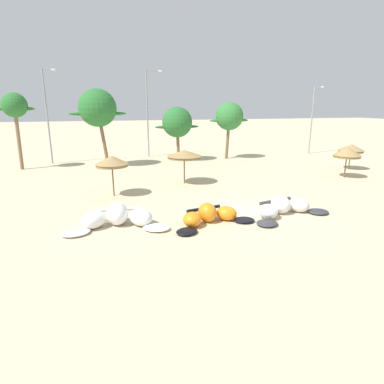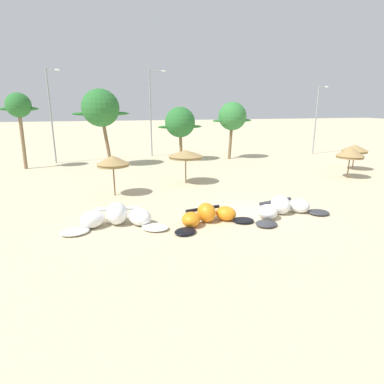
# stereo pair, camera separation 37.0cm
# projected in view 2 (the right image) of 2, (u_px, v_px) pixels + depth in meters

# --- Properties ---
(ground_plane) EXTENTS (260.00, 260.00, 0.00)m
(ground_plane) POSITION_uv_depth(u_px,v_px,m) (249.00, 212.00, 20.22)
(ground_plane) COLOR beige
(kite_far_left) EXTENTS (5.95, 3.08, 1.26)m
(kite_far_left) POSITION_uv_depth(u_px,v_px,m) (117.00, 218.00, 17.73)
(kite_far_left) COLOR white
(kite_far_left) RESTS_ON ground
(kite_left) EXTENTS (5.11, 2.90, 1.11)m
(kite_left) POSITION_uv_depth(u_px,v_px,m) (209.00, 216.00, 18.16)
(kite_left) COLOR black
(kite_left) RESTS_ON ground
(kite_left_of_center) EXTENTS (5.62, 3.26, 1.15)m
(kite_left_of_center) POSITION_uv_depth(u_px,v_px,m) (284.00, 208.00, 19.46)
(kite_left_of_center) COLOR #333338
(kite_left_of_center) RESTS_ON ground
(beach_umbrella_near_van) EXTENTS (2.40, 2.40, 3.01)m
(beach_umbrella_near_van) POSITION_uv_depth(u_px,v_px,m) (113.00, 161.00, 23.25)
(beach_umbrella_near_van) COLOR brown
(beach_umbrella_near_van) RESTS_ON ground
(beach_umbrella_middle) EXTENTS (2.95, 2.95, 2.88)m
(beach_umbrella_middle) POSITION_uv_depth(u_px,v_px,m) (186.00, 154.00, 26.93)
(beach_umbrella_middle) COLOR brown
(beach_umbrella_middle) RESTS_ON ground
(beach_umbrella_near_palms) EXTENTS (2.47, 2.47, 2.86)m
(beach_umbrella_near_palms) POSITION_uv_depth(u_px,v_px,m) (350.00, 153.00, 29.01)
(beach_umbrella_near_palms) COLOR brown
(beach_umbrella_near_palms) RESTS_ON ground
(beach_umbrella_outermost) EXTENTS (2.59, 2.59, 2.63)m
(beach_umbrella_outermost) POSITION_uv_depth(u_px,v_px,m) (355.00, 149.00, 32.84)
(beach_umbrella_outermost) COLOR brown
(beach_umbrella_outermost) RESTS_ON ground
(palm_leftmost) EXTENTS (3.71, 2.47, 7.78)m
(palm_leftmost) POSITION_uv_depth(u_px,v_px,m) (19.00, 107.00, 32.34)
(palm_leftmost) COLOR #7F6647
(palm_leftmost) RESTS_ON ground
(palm_left) EXTENTS (5.89, 3.93, 8.22)m
(palm_left) POSITION_uv_depth(u_px,v_px,m) (101.00, 108.00, 33.57)
(palm_left) COLOR brown
(palm_left) RESTS_ON ground
(palm_left_of_gap) EXTENTS (5.35, 3.56, 6.38)m
(palm_left_of_gap) POSITION_uv_depth(u_px,v_px,m) (180.00, 123.00, 37.72)
(palm_left_of_gap) COLOR brown
(palm_left_of_gap) RESTS_ON ground
(palm_center_left) EXTENTS (5.13, 3.42, 6.94)m
(palm_center_left) POSITION_uv_depth(u_px,v_px,m) (232.00, 117.00, 39.12)
(palm_center_left) COLOR brown
(palm_center_left) RESTS_ON ground
(lamppost_west) EXTENTS (1.53, 0.24, 10.42)m
(lamppost_west) POSITION_uv_depth(u_px,v_px,m) (52.00, 113.00, 35.91)
(lamppost_west) COLOR gray
(lamppost_west) RESTS_ON ground
(lamppost_west_center) EXTENTS (2.16, 0.24, 10.82)m
(lamppost_west_center) POSITION_uv_depth(u_px,v_px,m) (152.00, 109.00, 40.90)
(lamppost_west_center) COLOR gray
(lamppost_west_center) RESTS_ON ground
(lamppost_east_center) EXTENTS (1.54, 0.24, 9.04)m
(lamppost_east_center) POSITION_uv_depth(u_px,v_px,m) (317.00, 117.00, 43.20)
(lamppost_east_center) COLOR gray
(lamppost_east_center) RESTS_ON ground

